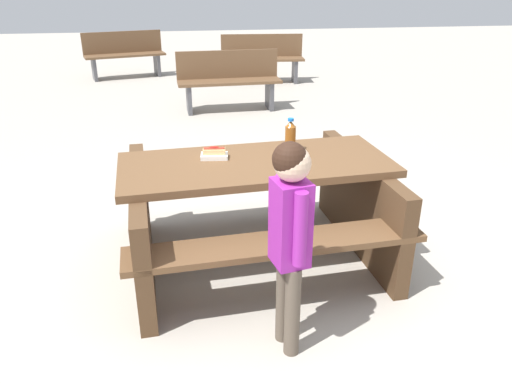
# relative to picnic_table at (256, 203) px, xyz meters

# --- Properties ---
(ground_plane) EXTENTS (30.00, 30.00, 0.00)m
(ground_plane) POSITION_rel_picnic_table_xyz_m (0.00, 0.00, -0.44)
(ground_plane) COLOR #ADA599
(ground_plane) RESTS_ON ground
(picnic_table) EXTENTS (1.90, 1.53, 0.75)m
(picnic_table) POSITION_rel_picnic_table_xyz_m (0.00, 0.00, 0.00)
(picnic_table) COLOR brown
(picnic_table) RESTS_ON ground
(soda_bottle) EXTENTS (0.07, 0.07, 0.24)m
(soda_bottle) POSITION_rel_picnic_table_xyz_m (-0.26, -0.16, 0.42)
(soda_bottle) COLOR brown
(soda_bottle) RESTS_ON picnic_table
(hotdog_tray) EXTENTS (0.19, 0.13, 0.08)m
(hotdog_tray) POSITION_rel_picnic_table_xyz_m (0.27, -0.10, 0.34)
(hotdog_tray) COLOR white
(hotdog_tray) RESTS_ON picnic_table
(child_in_coat) EXTENTS (0.20, 0.29, 1.19)m
(child_in_coat) POSITION_rel_picnic_table_xyz_m (-0.03, 0.93, 0.32)
(child_in_coat) COLOR brown
(child_in_coat) RESTS_ON ground
(park_bench_near) EXTENTS (1.52, 0.47, 0.85)m
(park_bench_near) POSITION_rel_picnic_table_xyz_m (-0.24, -4.22, 0.00)
(park_bench_near) COLOR brown
(park_bench_near) RESTS_ON ground
(park_bench_mid) EXTENTS (1.52, 0.50, 0.85)m
(park_bench_mid) POSITION_rel_picnic_table_xyz_m (-1.05, -6.13, 0.00)
(park_bench_mid) COLOR brown
(park_bench_mid) RESTS_ON ground
(park_bench_far) EXTENTS (1.55, 0.77, 0.85)m
(park_bench_far) POSITION_rel_picnic_table_xyz_m (1.50, -6.99, 0.00)
(park_bench_far) COLOR brown
(park_bench_far) RESTS_ON ground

